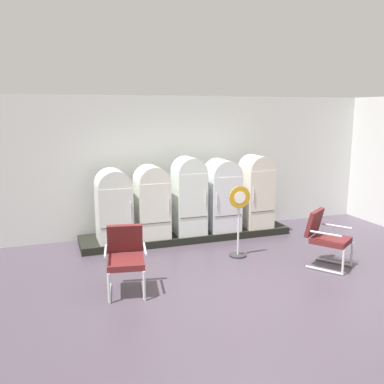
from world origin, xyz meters
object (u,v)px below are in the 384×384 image
(refrigerator_4, at_px, (256,189))
(armchair_left, at_px, (126,255))
(sign_stand, at_px, (239,225))
(refrigerator_3, at_px, (222,193))
(refrigerator_1, at_px, (152,199))
(refrigerator_0, at_px, (114,203))
(armchair_right, at_px, (326,235))
(refrigerator_2, at_px, (189,193))

(refrigerator_4, relative_size, armchair_left, 1.60)
(sign_stand, bearing_deg, refrigerator_3, 80.16)
(refrigerator_3, distance_m, refrigerator_4, 0.80)
(refrigerator_3, bearing_deg, refrigerator_1, -179.64)
(refrigerator_4, bearing_deg, sign_stand, -128.62)
(armchair_left, bearing_deg, sign_stand, 19.90)
(refrigerator_0, relative_size, refrigerator_4, 0.90)
(refrigerator_3, relative_size, armchair_left, 1.54)
(armchair_right, height_order, sign_stand, sign_stand)
(refrigerator_0, xyz_separation_m, refrigerator_2, (1.54, -0.04, 0.11))
(refrigerator_2, distance_m, sign_stand, 1.42)
(armchair_left, xyz_separation_m, armchair_right, (3.42, -0.14, 0.00))
(refrigerator_1, height_order, armchair_left, refrigerator_1)
(refrigerator_4, xyz_separation_m, sign_stand, (-1.02, -1.28, -0.38))
(armchair_left, distance_m, sign_stand, 2.38)
(refrigerator_1, height_order, refrigerator_4, refrigerator_4)
(refrigerator_0, distance_m, refrigerator_1, 0.76)
(refrigerator_2, bearing_deg, refrigerator_0, 178.33)
(refrigerator_2, relative_size, refrigerator_3, 1.05)
(armchair_left, xyz_separation_m, sign_stand, (2.23, 0.81, 0.05))
(refrigerator_0, height_order, refrigerator_3, refrigerator_3)
(refrigerator_0, xyz_separation_m, sign_stand, (2.07, -1.30, -0.29))
(refrigerator_2, relative_size, refrigerator_4, 1.01)
(sign_stand, bearing_deg, refrigerator_1, 135.53)
(refrigerator_3, xyz_separation_m, armchair_right, (0.97, -2.24, -0.39))
(refrigerator_1, distance_m, armchair_left, 2.32)
(refrigerator_1, bearing_deg, refrigerator_0, 178.72)
(refrigerator_4, bearing_deg, refrigerator_1, 179.91)
(refrigerator_2, bearing_deg, refrigerator_1, 177.95)
(refrigerator_2, relative_size, sign_stand, 1.20)
(armchair_left, relative_size, sign_stand, 0.74)
(refrigerator_2, relative_size, armchair_right, 1.62)
(refrigerator_1, distance_m, refrigerator_3, 1.53)
(refrigerator_0, xyz_separation_m, refrigerator_3, (2.29, -0.01, 0.06))
(refrigerator_3, bearing_deg, sign_stand, -99.84)
(armchair_left, bearing_deg, refrigerator_3, 40.52)
(refrigerator_3, height_order, armchair_right, refrigerator_3)
(refrigerator_2, bearing_deg, refrigerator_4, 0.89)
(armchair_right, bearing_deg, refrigerator_1, 138.24)
(refrigerator_0, distance_m, refrigerator_2, 1.54)
(refrigerator_0, bearing_deg, refrigerator_1, -1.28)
(refrigerator_0, bearing_deg, refrigerator_4, -0.38)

